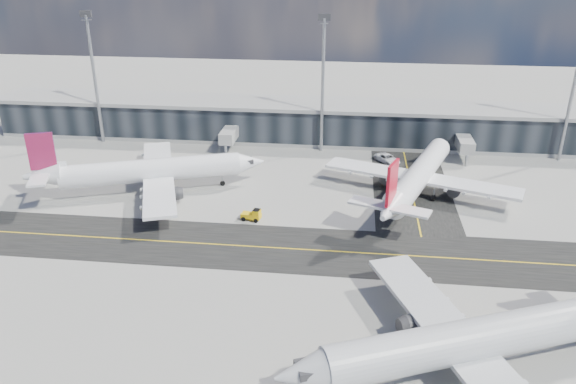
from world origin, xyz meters
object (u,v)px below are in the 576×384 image
(airliner_af, at_px, (148,171))
(airliner_near, at_px, (482,339))
(airliner_redtail, at_px, (418,176))
(baggage_tug, at_px, (253,215))
(service_van, at_px, (387,159))

(airliner_af, relative_size, airliner_near, 0.97)
(airliner_af, distance_m, airliner_redtail, 48.33)
(airliner_redtail, relative_size, baggage_tug, 11.71)
(airliner_near, bearing_deg, airliner_redtail, -19.47)
(airliner_redtail, distance_m, airliner_near, 45.16)
(airliner_redtail, xyz_separation_m, service_van, (-4.47, 16.77, -3.19))
(airliner_redtail, bearing_deg, baggage_tug, -135.13)
(service_van, bearing_deg, airliner_near, -119.04)
(baggage_tug, distance_m, service_van, 37.48)
(airliner_af, relative_size, baggage_tug, 11.97)
(airliner_near, xyz_separation_m, service_van, (-6.73, 61.87, -3.46))
(airliner_af, height_order, baggage_tug, airliner_af)
(airliner_redtail, bearing_deg, service_van, 124.89)
(baggage_tug, bearing_deg, airliner_af, -103.50)
(airliner_af, height_order, service_van, airliner_af)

